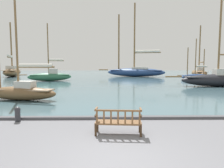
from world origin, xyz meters
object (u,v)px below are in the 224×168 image
(sailboat_distant_harbor, at_px, (220,78))
(mooring_bollard, at_px, (18,113))
(sailboat_outer_starboard, at_px, (12,71))
(sailboat_nearest_starboard, at_px, (21,91))
(park_bench, at_px, (118,121))
(sailboat_nearest_port, at_px, (136,71))
(sailboat_centre_channel, at_px, (199,72))
(sailboat_mid_port, at_px, (196,76))
(sailboat_far_port, at_px, (50,76))

(sailboat_distant_harbor, xyz_separation_m, mooring_bollard, (-16.23, -13.37, -0.59))
(sailboat_outer_starboard, bearing_deg, sailboat_nearest_starboard, -63.44)
(park_bench, relative_size, sailboat_outer_starboard, 0.15)
(park_bench, height_order, sailboat_distant_harbor, sailboat_distant_harbor)
(mooring_bollard, bearing_deg, sailboat_nearest_starboard, 112.22)
(sailboat_distant_harbor, distance_m, sailboat_nearest_port, 20.48)
(sailboat_centre_channel, bearing_deg, mooring_bollard, -124.59)
(sailboat_mid_port, height_order, sailboat_distant_harbor, sailboat_distant_harbor)
(park_bench, xyz_separation_m, sailboat_far_port, (-9.05, 22.92, 0.37))
(sailboat_mid_port, distance_m, mooring_bollard, 30.87)
(sailboat_centre_channel, xyz_separation_m, sailboat_far_port, (-27.61, -11.85, -0.07))
(sailboat_centre_channel, distance_m, sailboat_mid_port, 9.42)
(sailboat_mid_port, bearing_deg, mooring_bollard, -126.80)
(park_bench, xyz_separation_m, mooring_bollard, (-4.25, 1.69, -0.11))
(park_bench, height_order, sailboat_mid_port, sailboat_mid_port)
(sailboat_far_port, xyz_separation_m, mooring_bollard, (4.80, -21.23, -0.48))
(park_bench, relative_size, sailboat_nearest_starboard, 0.25)
(sailboat_distant_harbor, relative_size, sailboat_nearest_port, 0.81)
(sailboat_far_port, relative_size, sailboat_distant_harbor, 0.70)
(sailboat_mid_port, relative_size, sailboat_nearest_port, 0.45)
(sailboat_outer_starboard, distance_m, sailboat_nearest_port, 25.90)
(sailboat_far_port, height_order, sailboat_distant_harbor, sailboat_distant_harbor)
(park_bench, relative_size, sailboat_nearest_port, 0.11)
(sailboat_centre_channel, bearing_deg, sailboat_far_port, -156.77)
(park_bench, bearing_deg, sailboat_outer_starboard, 120.25)
(sailboat_nearest_starboard, xyz_separation_m, mooring_bollard, (2.00, -4.90, -0.33))
(sailboat_centre_channel, bearing_deg, sailboat_outer_starboard, 179.00)
(sailboat_mid_port, xyz_separation_m, sailboat_far_port, (-23.29, -3.49, 0.17))
(park_bench, bearing_deg, sailboat_mid_port, 61.66)
(park_bench, distance_m, mooring_bollard, 4.57)
(sailboat_centre_channel, relative_size, sailboat_mid_port, 1.57)
(sailboat_nearest_starboard, distance_m, sailboat_mid_port, 28.50)
(sailboat_nearest_starboard, xyz_separation_m, sailboat_mid_port, (20.49, 19.81, -0.02))
(sailboat_far_port, xyz_separation_m, sailboat_distant_harbor, (21.03, -7.86, 0.11))
(sailboat_nearest_port, height_order, mooring_bollard, sailboat_nearest_port)
(sailboat_nearest_starboard, height_order, sailboat_outer_starboard, sailboat_outer_starboard)
(sailboat_nearest_starboard, xyz_separation_m, sailboat_distant_harbor, (18.23, 8.47, 0.26))
(park_bench, bearing_deg, sailboat_nearest_port, 81.40)
(sailboat_nearest_starboard, bearing_deg, sailboat_distant_harbor, 24.92)
(sailboat_mid_port, relative_size, sailboat_outer_starboard, 0.60)
(sailboat_centre_channel, height_order, sailboat_nearest_port, sailboat_nearest_port)
(sailboat_nearest_port, distance_m, mooring_bollard, 34.04)
(sailboat_distant_harbor, distance_m, mooring_bollard, 21.04)
(park_bench, distance_m, sailboat_nearest_starboard, 9.08)
(sailboat_centre_channel, xyz_separation_m, sailboat_outer_starboard, (-39.24, 0.69, 0.22))
(park_bench, bearing_deg, sailboat_centre_channel, 61.90)
(sailboat_centre_channel, bearing_deg, park_bench, -118.10)
(sailboat_centre_channel, bearing_deg, sailboat_distant_harbor, -108.47)
(sailboat_mid_port, bearing_deg, sailboat_far_port, -171.49)
(sailboat_nearest_starboard, relative_size, sailboat_nearest_port, 0.44)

